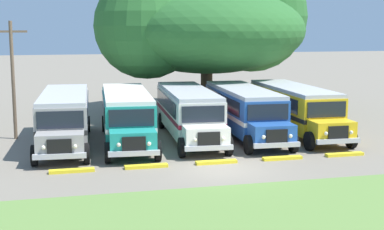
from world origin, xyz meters
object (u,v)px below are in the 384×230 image
(utility_pole, at_px, (13,76))
(broad_shade_tree, at_px, (208,27))
(parked_bus_slot_4, at_px, (295,107))
(parked_bus_slot_2, at_px, (189,111))
(parked_bus_slot_3, at_px, (244,109))
(parked_bus_slot_1, at_px, (127,114))
(parked_bus_slot_0, at_px, (65,116))

(utility_pole, bearing_deg, broad_shade_tree, 28.81)
(broad_shade_tree, xyz_separation_m, utility_pole, (-13.66, -7.51, -2.80))
(parked_bus_slot_4, distance_m, utility_pole, 16.74)
(parked_bus_slot_2, bearing_deg, parked_bus_slot_3, 91.13)
(parked_bus_slot_2, distance_m, parked_bus_slot_3, 3.36)
(parked_bus_slot_1, relative_size, utility_pole, 1.62)
(parked_bus_slot_4, bearing_deg, broad_shade_tree, -162.07)
(parked_bus_slot_4, bearing_deg, parked_bus_slot_1, -86.84)
(parked_bus_slot_4, bearing_deg, utility_pole, -95.68)
(parked_bus_slot_2, relative_size, broad_shade_tree, 0.65)
(parked_bus_slot_3, relative_size, broad_shade_tree, 0.65)
(parked_bus_slot_2, relative_size, utility_pole, 1.62)
(parked_bus_slot_3, bearing_deg, utility_pole, -96.86)
(parked_bus_slot_1, bearing_deg, parked_bus_slot_3, 95.26)
(parked_bus_slot_2, height_order, utility_pole, utility_pole)
(parked_bus_slot_3, bearing_deg, parked_bus_slot_4, 95.24)
(parked_bus_slot_0, relative_size, parked_bus_slot_1, 1.00)
(parked_bus_slot_2, xyz_separation_m, parked_bus_slot_4, (6.67, -0.01, 0.00))
(parked_bus_slot_2, bearing_deg, parked_bus_slot_1, -81.58)
(parked_bus_slot_2, height_order, parked_bus_slot_4, same)
(parked_bus_slot_4, xyz_separation_m, broad_shade_tree, (-2.82, 9.61, 4.85))
(parked_bus_slot_0, distance_m, parked_bus_slot_2, 7.05)
(parked_bus_slot_2, relative_size, parked_bus_slot_4, 1.01)
(utility_pole, bearing_deg, parked_bus_slot_3, -9.65)
(parked_bus_slot_0, xyz_separation_m, parked_bus_slot_3, (10.40, -0.10, 0.00))
(parked_bus_slot_1, bearing_deg, parked_bus_slot_4, 95.67)
(parked_bus_slot_3, bearing_deg, parked_bus_slot_0, -87.76)
(parked_bus_slot_0, relative_size, parked_bus_slot_4, 1.01)
(parked_bus_slot_4, distance_m, broad_shade_tree, 11.13)
(parked_bus_slot_3, relative_size, utility_pole, 1.61)
(parked_bus_slot_0, xyz_separation_m, broad_shade_tree, (10.89, 9.65, 4.85))
(parked_bus_slot_1, xyz_separation_m, utility_pole, (-6.16, 2.38, 2.04))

